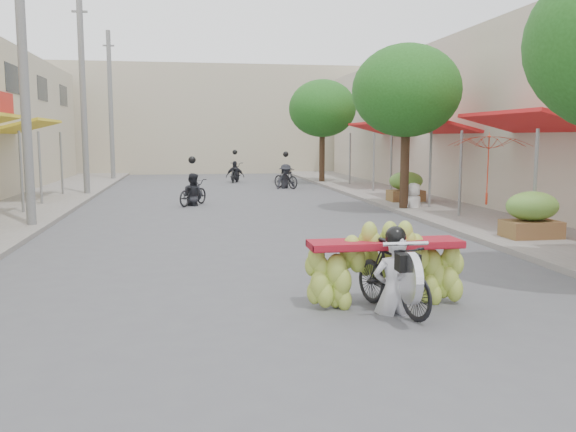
% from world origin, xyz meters
% --- Properties ---
extents(sidewalk_left, '(4.00, 60.00, 0.12)m').
position_xyz_m(sidewalk_left, '(-7.00, 15.00, 0.06)').
color(sidewalk_left, gray).
rests_on(sidewalk_left, ground).
extents(sidewalk_right, '(4.00, 60.00, 0.12)m').
position_xyz_m(sidewalk_right, '(7.00, 15.00, 0.06)').
color(sidewalk_right, gray).
rests_on(sidewalk_right, ground).
extents(far_building, '(20.00, 6.00, 7.00)m').
position_xyz_m(far_building, '(0.00, 38.00, 3.50)').
color(far_building, '#BCB094').
rests_on(far_building, ground).
extents(utility_pole_mid, '(0.60, 0.24, 8.00)m').
position_xyz_m(utility_pole_mid, '(-5.40, 12.00, 4.03)').
color(utility_pole_mid, slate).
rests_on(utility_pole_mid, ground).
extents(utility_pole_far, '(0.60, 0.24, 8.00)m').
position_xyz_m(utility_pole_far, '(-5.40, 21.00, 4.03)').
color(utility_pole_far, slate).
rests_on(utility_pole_far, ground).
extents(utility_pole_back, '(0.60, 0.24, 8.00)m').
position_xyz_m(utility_pole_back, '(-5.40, 30.00, 4.03)').
color(utility_pole_back, slate).
rests_on(utility_pole_back, ground).
extents(street_tree_mid, '(3.40, 3.40, 5.25)m').
position_xyz_m(street_tree_mid, '(5.40, 14.00, 3.78)').
color(street_tree_mid, '#3A2719').
rests_on(street_tree_mid, ground).
extents(street_tree_far, '(3.40, 3.40, 5.25)m').
position_xyz_m(street_tree_far, '(5.40, 26.00, 3.78)').
color(street_tree_far, '#3A2719').
rests_on(street_tree_far, ground).
extents(produce_crate_mid, '(1.20, 0.88, 1.16)m').
position_xyz_m(produce_crate_mid, '(6.20, 8.00, 0.71)').
color(produce_crate_mid, brown).
rests_on(produce_crate_mid, ground).
extents(produce_crate_far, '(1.20, 0.88, 1.16)m').
position_xyz_m(produce_crate_far, '(6.20, 16.00, 0.71)').
color(produce_crate_far, brown).
rests_on(produce_crate_far, ground).
extents(banana_motorbike, '(2.20, 1.85, 1.98)m').
position_xyz_m(banana_motorbike, '(1.30, 3.40, 0.67)').
color(banana_motorbike, black).
rests_on(banana_motorbike, ground).
extents(market_umbrella, '(2.10, 2.10, 1.77)m').
position_xyz_m(market_umbrella, '(5.82, 9.34, 2.49)').
color(market_umbrella, '#B02D17').
rests_on(market_umbrella, ground).
extents(pedestrian, '(0.90, 0.76, 1.58)m').
position_xyz_m(pedestrian, '(5.75, 14.05, 0.91)').
color(pedestrian, white).
rests_on(pedestrian, ground).
extents(bg_motorbike_a, '(1.34, 1.68, 1.95)m').
position_xyz_m(bg_motorbike_a, '(-1.23, 16.84, 0.75)').
color(bg_motorbike_a, black).
rests_on(bg_motorbike_a, ground).
extents(bg_motorbike_b, '(1.26, 1.60, 1.95)m').
position_xyz_m(bg_motorbike_b, '(3.08, 23.25, 0.86)').
color(bg_motorbike_b, black).
rests_on(bg_motorbike_b, ground).
extents(bg_motorbike_c, '(1.13, 1.92, 1.95)m').
position_xyz_m(bg_motorbike_c, '(1.08, 27.54, 0.77)').
color(bg_motorbike_c, black).
rests_on(bg_motorbike_c, ground).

